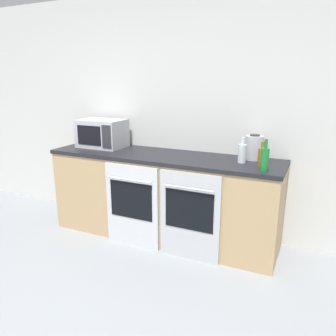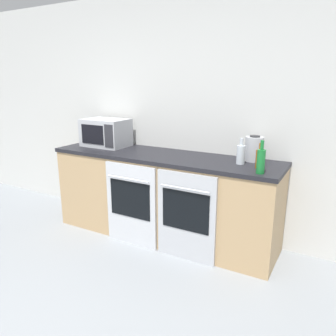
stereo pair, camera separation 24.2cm
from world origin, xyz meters
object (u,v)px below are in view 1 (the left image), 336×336
object	(u,v)px
oven_left	(132,206)
bottle_clear	(242,153)
oven_right	(189,216)
microwave	(102,133)
bottle_green	(265,159)
kettle	(254,147)
bottle_amber	(262,157)

from	to	relation	value
oven_left	bottle_clear	distance (m)	1.22
oven_right	bottle_clear	xyz separation A→B (m)	(0.39, 0.34, 0.58)
microwave	bottle_green	size ratio (longest dim) A/B	1.86
microwave	kettle	size ratio (longest dim) A/B	2.12
bottle_green	oven_left	bearing A→B (deg)	-175.07
bottle_clear	bottle_amber	bearing A→B (deg)	-18.71
kettle	oven_right	bearing A→B (deg)	-131.79
oven_left	kettle	bearing A→B (deg)	25.36
microwave	oven_right	bearing A→B (deg)	-17.81
oven_left	bottle_amber	world-z (taller)	bottle_amber
oven_left	microwave	size ratio (longest dim) A/B	1.66
kettle	bottle_amber	bearing A→B (deg)	-63.95
bottle_amber	bottle_clear	xyz separation A→B (m)	(-0.19, 0.07, 0.01)
bottle_amber	kettle	distance (m)	0.27
oven_right	bottle_clear	size ratio (longest dim) A/B	3.59
bottle_amber	kettle	bearing A→B (deg)	116.05
bottle_green	kettle	xyz separation A→B (m)	(-0.17, 0.41, 0.01)
kettle	microwave	bearing A→B (deg)	-176.12
oven_left	bottle_green	distance (m)	1.40
oven_left	bottle_clear	bearing A→B (deg)	18.46
bottle_green	kettle	world-z (taller)	bottle_green
oven_left	kettle	world-z (taller)	kettle
bottle_amber	bottle_green	size ratio (longest dim) A/B	0.81
bottle_clear	microwave	bearing A→B (deg)	177.84
oven_left	kettle	xyz separation A→B (m)	(1.09, 0.52, 0.61)
microwave	bottle_clear	distance (m)	1.64
oven_right	bottle_amber	xyz separation A→B (m)	(0.58, 0.27, 0.58)
microwave	kettle	xyz separation A→B (m)	(1.72, 0.12, -0.04)
bottle_amber	oven_left	bearing A→B (deg)	-167.24
bottle_green	kettle	size ratio (longest dim) A/B	1.14
bottle_green	kettle	distance (m)	0.44
oven_left	oven_right	distance (m)	0.63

